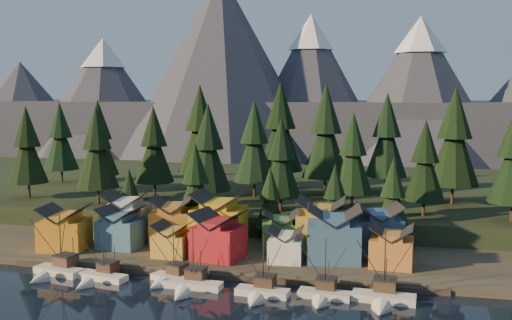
% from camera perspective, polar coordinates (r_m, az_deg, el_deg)
% --- Properties ---
extents(ground, '(500.00, 500.00, 0.00)m').
position_cam_1_polar(ground, '(91.09, -6.67, -14.65)').
color(ground, black).
rests_on(ground, ground).
extents(shore_strip, '(400.00, 50.00, 1.50)m').
position_cam_1_polar(shore_strip, '(127.58, -0.82, -8.08)').
color(shore_strip, '#312C23').
rests_on(shore_strip, ground).
extents(hillside, '(420.00, 100.00, 6.00)m').
position_cam_1_polar(hillside, '(175.14, 2.87, -3.35)').
color(hillside, black).
rests_on(hillside, ground).
extents(dock, '(80.00, 4.00, 1.00)m').
position_cam_1_polar(dock, '(105.78, -3.73, -11.31)').
color(dock, '#453931').
rests_on(dock, ground).
extents(mountain_ridge, '(560.00, 190.00, 90.00)m').
position_cam_1_polar(mountain_ridge, '(295.76, 5.98, 5.09)').
color(mountain_ridge, '#474A5C').
rests_on(mountain_ridge, ground).
extents(boat_0, '(10.38, 10.98, 12.38)m').
position_cam_1_polar(boat_0, '(111.67, -19.52, -9.67)').
color(boat_0, beige).
rests_on(boat_0, ground).
extents(boat_1, '(10.21, 10.79, 10.83)m').
position_cam_1_polar(boat_1, '(106.38, -15.56, -10.59)').
color(boat_1, white).
rests_on(boat_1, ground).
extents(boat_2, '(8.59, 9.17, 10.76)m').
position_cam_1_polar(boat_2, '(103.05, -8.73, -10.87)').
color(boat_2, silver).
rests_on(boat_2, ground).
extents(boat_3, '(10.85, 11.73, 11.28)m').
position_cam_1_polar(boat_3, '(98.86, -6.69, -11.69)').
color(boat_3, silver).
rests_on(boat_3, ground).
extents(boat_4, '(9.31, 9.98, 11.16)m').
position_cam_1_polar(boat_4, '(94.85, 0.46, -12.34)').
color(boat_4, silver).
rests_on(boat_4, ground).
extents(boat_5, '(9.00, 9.65, 10.87)m').
position_cam_1_polar(boat_5, '(94.44, 6.76, -12.50)').
color(boat_5, beige).
rests_on(boat_5, ground).
extents(boat_6, '(10.52, 11.29, 12.39)m').
position_cam_1_polar(boat_6, '(94.18, 12.62, -12.50)').
color(boat_6, beige).
rests_on(boat_6, ground).
extents(house_front_0, '(9.72, 9.29, 8.87)m').
position_cam_1_polar(house_front_0, '(123.38, -18.60, -6.34)').
color(house_front_0, '#C5811B').
rests_on(house_front_0, shore_strip).
extents(house_front_1, '(8.57, 8.26, 8.39)m').
position_cam_1_polar(house_front_1, '(121.72, -13.39, -6.47)').
color(house_front_1, '#3A6989').
rests_on(house_front_1, shore_strip).
extents(house_front_2, '(7.00, 7.05, 6.52)m').
position_cam_1_polar(house_front_2, '(113.61, -8.35, -7.79)').
color(house_front_2, gold).
rests_on(house_front_2, shore_strip).
extents(house_front_3, '(10.50, 10.17, 9.11)m').
position_cam_1_polar(house_front_3, '(110.83, -3.80, -7.37)').
color(house_front_3, maroon).
rests_on(house_front_3, shore_strip).
extents(house_front_4, '(6.56, 7.04, 6.44)m').
position_cam_1_polar(house_front_4, '(109.01, 3.01, -8.37)').
color(house_front_4, white).
rests_on(house_front_4, shore_strip).
extents(house_front_5, '(10.76, 9.96, 10.40)m').
position_cam_1_polar(house_front_5, '(109.80, 7.79, -7.19)').
color(house_front_5, '#365F81').
rests_on(house_front_5, shore_strip).
extents(house_front_6, '(8.24, 7.86, 7.63)m').
position_cam_1_polar(house_front_6, '(108.50, 13.40, -8.26)').
color(house_front_6, '#BD7230').
rests_on(house_front_6, shore_strip).
extents(house_back_0, '(10.52, 10.19, 10.30)m').
position_cam_1_polar(house_back_0, '(128.88, -12.81, -5.28)').
color(house_back_0, silver).
rests_on(house_back_0, shore_strip).
extents(house_back_1, '(10.16, 10.25, 9.73)m').
position_cam_1_polar(house_back_1, '(123.31, -8.36, -5.86)').
color(house_back_1, '#B27A2D').
rests_on(house_back_1, shore_strip).
extents(house_back_2, '(10.72, 9.88, 11.12)m').
position_cam_1_polar(house_back_2, '(120.83, -3.72, -5.71)').
color(house_back_2, gold).
rests_on(house_back_2, shore_strip).
extents(house_back_3, '(9.01, 8.37, 7.82)m').
position_cam_1_polar(house_back_3, '(117.73, 2.52, -6.89)').
color(house_back_3, '#4A7E44').
rests_on(house_back_3, shore_strip).
extents(house_back_4, '(9.88, 9.51, 10.45)m').
position_cam_1_polar(house_back_4, '(117.63, 6.53, -6.24)').
color(house_back_4, '#B08B2D').
rests_on(house_back_4, shore_strip).
extents(house_back_5, '(10.28, 10.37, 9.84)m').
position_cam_1_polar(house_back_5, '(116.99, 12.11, -6.58)').
color(house_back_5, '#34517B').
rests_on(house_back_5, shore_strip).
extents(tree_hill_0, '(10.40, 10.40, 24.22)m').
position_cam_1_polar(tree_hill_0, '(160.51, -21.91, 1.14)').
color(tree_hill_0, '#332319').
rests_on(tree_hill_0, hillside).
extents(tree_hill_1, '(11.09, 11.09, 25.83)m').
position_cam_1_polar(tree_hill_1, '(167.99, -15.47, 1.89)').
color(tree_hill_1, '#332319').
rests_on(tree_hill_1, hillside).
extents(tree_hill_2, '(10.50, 10.50, 24.45)m').
position_cam_1_polar(tree_hill_2, '(145.77, -15.61, 0.93)').
color(tree_hill_2, '#332319').
rests_on(tree_hill_2, hillside).
extents(tree_hill_3, '(10.38, 10.38, 24.18)m').
position_cam_1_polar(tree_hill_3, '(152.39, -10.17, 1.24)').
color(tree_hill_3, '#332319').
rests_on(tree_hill_3, hillside).
extents(tree_hill_4, '(12.91, 12.91, 30.08)m').
position_cam_1_polar(tree_hill_4, '(163.47, -5.60, 2.79)').
color(tree_hill_4, '#332319').
rests_on(tree_hill_4, hillside).
extents(tree_hill_5, '(10.77, 10.77, 25.10)m').
position_cam_1_polar(tree_hill_5, '(136.91, -4.79, 0.96)').
color(tree_hill_5, '#332319').
rests_on(tree_hill_5, hillside).
extents(tree_hill_6, '(11.04, 11.04, 25.71)m').
position_cam_1_polar(tree_hill_6, '(149.33, -0.17, 1.56)').
color(tree_hill_6, '#332319').
rests_on(tree_hill_6, hillside).
extents(tree_hill_7, '(9.38, 9.38, 21.86)m').
position_cam_1_polar(tree_hill_7, '(131.03, 2.52, -0.05)').
color(tree_hill_7, '#332319').
rests_on(tree_hill_7, hillside).
extents(tree_hill_8, '(12.89, 12.89, 30.02)m').
position_cam_1_polar(tree_hill_8, '(153.33, 6.99, 2.52)').
color(tree_hill_8, '#332319').
rests_on(tree_hill_8, hillside).
extents(tree_hill_9, '(9.87, 9.87, 23.00)m').
position_cam_1_polar(tree_hill_9, '(136.22, 9.67, 0.38)').
color(tree_hill_9, '#332319').
rests_on(tree_hill_9, hillside).
extents(tree_hill_10, '(11.92, 11.92, 27.77)m').
position_cam_1_polar(tree_hill_10, '(160.79, 12.93, 2.15)').
color(tree_hill_10, '#332319').
rests_on(tree_hill_10, hillside).
extents(tree_hill_11, '(9.29, 9.29, 21.64)m').
position_cam_1_polar(tree_hill_11, '(131.60, 16.54, -0.33)').
color(tree_hill_11, '#332319').
rests_on(tree_hill_11, hillside).
extents(tree_hill_12, '(12.52, 12.52, 29.17)m').
position_cam_1_polar(tree_hill_12, '(147.88, 19.22, 1.89)').
color(tree_hill_12, '#332319').
rests_on(tree_hill_12, hillside).
extents(tree_hill_15, '(13.28, 13.28, 30.93)m').
position_cam_1_polar(tree_hill_15, '(165.01, 2.45, 3.01)').
color(tree_hill_15, '#332319').
rests_on(tree_hill_15, hillside).
extents(tree_hill_16, '(10.72, 10.72, 24.96)m').
position_cam_1_polar(tree_hill_16, '(185.54, -18.97, 2.03)').
color(tree_hill_16, '#332319').
rests_on(tree_hill_16, hillside).
extents(tree_shore_0, '(6.31, 6.31, 14.70)m').
position_cam_1_polar(tree_shore_0, '(134.67, -12.54, -3.64)').
color(tree_shore_0, '#332319').
rests_on(tree_shore_0, shore_strip).
extents(tree_shore_1, '(9.01, 9.01, 20.99)m').
position_cam_1_polar(tree_shore_1, '(128.29, -6.06, -2.46)').
color(tree_shore_1, '#332319').
rests_on(tree_shore_1, shore_strip).
extents(tree_shore_2, '(6.85, 6.85, 15.95)m').
position_cam_1_polar(tree_shore_2, '(124.54, 1.42, -3.98)').
color(tree_shore_2, '#332319').
rests_on(tree_shore_2, shore_strip).
extents(tree_shore_3, '(7.31, 7.31, 17.02)m').
position_cam_1_polar(tree_shore_3, '(122.65, 7.88, -3.92)').
color(tree_shore_3, '#332319').
rests_on(tree_shore_3, shore_strip).
extents(tree_shore_4, '(7.96, 7.96, 18.54)m').
position_cam_1_polar(tree_shore_4, '(122.23, 13.51, -3.68)').
color(tree_shore_4, '#332319').
rests_on(tree_shore_4, shore_strip).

